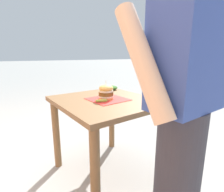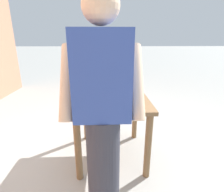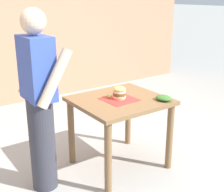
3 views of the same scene
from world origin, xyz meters
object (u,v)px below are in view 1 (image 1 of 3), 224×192
object	(u,v)px
patio_table	(106,114)
side_salad	(110,88)
sandwich	(106,92)
pickle_spear	(101,101)
diner_across_table	(182,111)

from	to	relation	value
patio_table	side_salad	size ratio (longest dim) A/B	5.04
sandwich	pickle_spear	xyz separation A→B (m)	(0.10, 0.07, -0.05)
patio_table	sandwich	size ratio (longest dim) A/B	5.31
pickle_spear	side_salad	bearing A→B (deg)	-133.40
side_salad	pickle_spear	bearing A→B (deg)	46.60
pickle_spear	diner_across_table	size ratio (longest dim) A/B	0.05
patio_table	diner_across_table	world-z (taller)	diner_across_table
sandwich	pickle_spear	distance (m)	0.13
pickle_spear	side_salad	size ratio (longest dim) A/B	0.52
sandwich	pickle_spear	world-z (taller)	sandwich
diner_across_table	patio_table	bearing A→B (deg)	-96.60
pickle_spear	sandwich	bearing A→B (deg)	-145.81
side_salad	diner_across_table	size ratio (longest dim) A/B	0.11
patio_table	sandwich	bearing A→B (deg)	103.74
patio_table	diner_across_table	size ratio (longest dim) A/B	0.54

